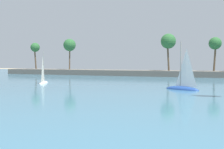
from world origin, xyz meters
name	(u,v)px	position (x,y,z in m)	size (l,w,h in m)	color
sea	(176,81)	(0.00, 63.05, 0.03)	(220.00, 112.39, 0.06)	teal
palm_headland	(181,65)	(0.26, 79.33, 3.41)	(118.34, 6.30, 13.37)	#605B54
sailboat_mid_bay	(43,80)	(-26.19, 46.76, 0.72)	(3.13, 5.28, 7.34)	white
sailboat_toward_headland	(183,85)	(2.53, 43.59, 0.84)	(6.16, 4.13, 8.64)	#234793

